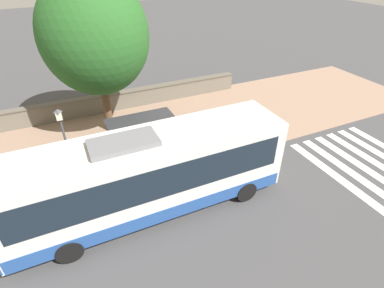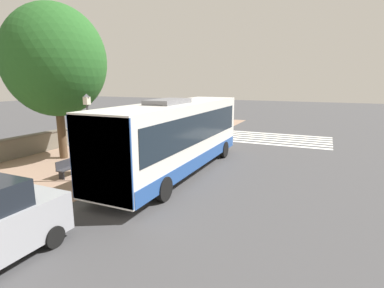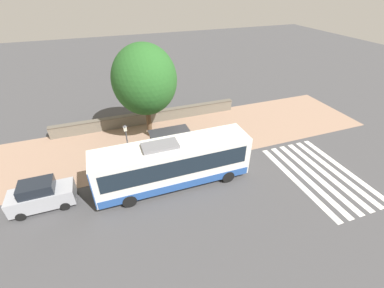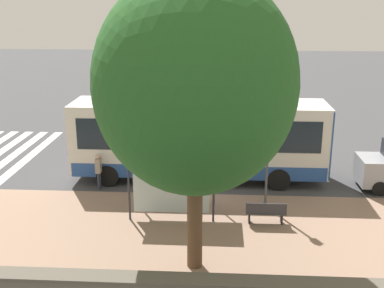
{
  "view_description": "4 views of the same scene",
  "coord_description": "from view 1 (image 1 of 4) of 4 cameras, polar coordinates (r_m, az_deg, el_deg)",
  "views": [
    {
      "loc": [
        11.42,
        -2.69,
        9.77
      ],
      "look_at": [
        1.27,
        2.01,
        2.44
      ],
      "focal_mm": 28.0,
      "sensor_mm": 36.0,
      "label": 1
    },
    {
      "loc": [
        8.82,
        -13.64,
        4.71
      ],
      "look_at": [
        1.78,
        2.05,
        1.07
      ],
      "focal_mm": 28.0,
      "sensor_mm": 36.0,
      "label": 2
    },
    {
      "loc": [
        16.69,
        -4.05,
        13.69
      ],
      "look_at": [
        -0.33,
        2.09,
        1.76
      ],
      "focal_mm": 24.0,
      "sensor_mm": 36.0,
      "label": 3
    },
    {
      "loc": [
        -19.32,
        -1.18,
        8.18
      ],
      "look_at": [
        1.5,
        0.06,
        1.83
      ],
      "focal_mm": 45.0,
      "sensor_mm": 36.0,
      "label": 4
    }
  ],
  "objects": [
    {
      "name": "bench",
      "position": [
        16.89,
        -21.46,
        -2.77
      ],
      "size": [
        0.4,
        1.52,
        0.88
      ],
      "color": "#333338",
      "rests_on": "ground"
    },
    {
      "name": "street_lamp_near",
      "position": [
        14.55,
        -22.83,
        0.23
      ],
      "size": [
        0.28,
        0.28,
        4.14
      ],
      "color": "#4C4C51",
      "rests_on": "ground"
    },
    {
      "name": "shade_tree",
      "position": [
        17.82,
        -18.05,
        18.99
      ],
      "size": [
        5.84,
        5.84,
        9.06
      ],
      "color": "brown",
      "rests_on": "ground"
    },
    {
      "name": "bus",
      "position": [
        12.49,
        -8.15,
        -5.67
      ],
      "size": [
        2.74,
        11.58,
        3.86
      ],
      "color": "silver",
      "rests_on": "ground"
    },
    {
      "name": "pedestrian",
      "position": [
        15.71,
        5.57,
        -1.04
      ],
      "size": [
        0.34,
        0.22,
        1.63
      ],
      "color": "#2D3347",
      "rests_on": "ground"
    },
    {
      "name": "sidewalk_plaza",
      "position": [
        18.86,
        -13.01,
        1.17
      ],
      "size": [
        9.0,
        44.0,
        0.02
      ],
      "color": "#937560",
      "rests_on": "ground"
    },
    {
      "name": "stone_wall",
      "position": [
        22.11,
        -15.74,
        7.63
      ],
      "size": [
        0.6,
        20.0,
        1.28
      ],
      "color": "#6B6356",
      "rests_on": "ground"
    },
    {
      "name": "bus_shelter",
      "position": [
        15.87,
        -9.7,
        3.54
      ],
      "size": [
        1.81,
        3.49,
        2.4
      ],
      "color": "#2D2D33",
      "rests_on": "ground"
    },
    {
      "name": "ground_plane",
      "position": [
        15.26,
        -8.95,
        -7.02
      ],
      "size": [
        120.0,
        120.0,
        0.0
      ],
      "primitive_type": "plane",
      "color": "#424244",
      "rests_on": "ground"
    }
  ]
}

